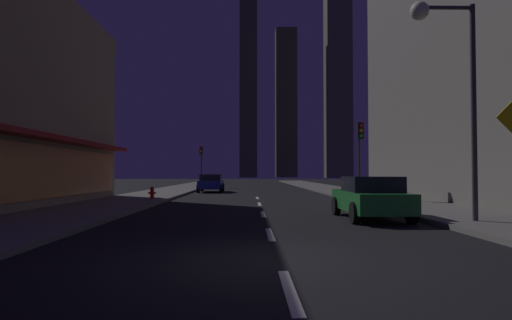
# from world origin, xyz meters

# --- Properties ---
(ground_plane) EXTENTS (78.00, 136.00, 0.10)m
(ground_plane) POSITION_xyz_m (0.00, 32.00, -0.05)
(ground_plane) COLOR black
(sidewalk_right) EXTENTS (4.00, 76.00, 0.15)m
(sidewalk_right) POSITION_xyz_m (7.00, 32.00, 0.07)
(sidewalk_right) COLOR #605E59
(sidewalk_right) RESTS_ON ground
(sidewalk_left) EXTENTS (4.00, 76.00, 0.15)m
(sidewalk_left) POSITION_xyz_m (-7.00, 32.00, 0.07)
(sidewalk_left) COLOR #605E59
(sidewalk_left) RESTS_ON ground
(lane_marking_center) EXTENTS (0.16, 23.00, 0.01)m
(lane_marking_center) POSITION_xyz_m (0.00, 8.40, 0.01)
(lane_marking_center) COLOR silver
(lane_marking_center) RESTS_ON ground
(skyscraper_distant_tall) EXTENTS (5.79, 5.41, 61.81)m
(skyscraper_distant_tall) POSITION_xyz_m (-0.63, 133.76, 30.90)
(skyscraper_distant_tall) COLOR #4C4839
(skyscraper_distant_tall) RESTS_ON ground
(skyscraper_distant_mid) EXTENTS (7.42, 7.11, 52.73)m
(skyscraper_distant_mid) POSITION_xyz_m (12.81, 143.76, 26.36)
(skyscraper_distant_mid) COLOR #474335
(skyscraper_distant_mid) RESTS_ON ground
(skyscraper_distant_short) EXTENTS (7.49, 6.92, 62.19)m
(skyscraper_distant_short) POSITION_xyz_m (26.49, 120.14, 31.10)
(skyscraper_distant_short) COLOR #65604B
(skyscraper_distant_short) RESTS_ON ground
(car_parked_near) EXTENTS (1.98, 4.24, 1.45)m
(car_parked_near) POSITION_xyz_m (3.60, 6.72, 0.74)
(car_parked_near) COLOR #1E722D
(car_parked_near) RESTS_ON ground
(car_parked_far) EXTENTS (1.98, 4.24, 1.45)m
(car_parked_far) POSITION_xyz_m (-3.60, 27.07, 0.74)
(car_parked_far) COLOR navy
(car_parked_far) RESTS_ON ground
(fire_hydrant_far_left) EXTENTS (0.42, 0.30, 0.65)m
(fire_hydrant_far_left) POSITION_xyz_m (-5.90, 16.09, 0.45)
(fire_hydrant_far_left) COLOR red
(fire_hydrant_far_left) RESTS_ON sidewalk_left
(traffic_light_near_right) EXTENTS (0.32, 0.48, 4.20)m
(traffic_light_near_right) POSITION_xyz_m (5.50, 15.29, 3.19)
(traffic_light_near_right) COLOR #2D2D2D
(traffic_light_near_right) RESTS_ON sidewalk_right
(traffic_light_far_left) EXTENTS (0.32, 0.48, 4.20)m
(traffic_light_far_left) POSITION_xyz_m (-5.50, 36.95, 3.19)
(traffic_light_far_left) COLOR #2D2D2D
(traffic_light_far_left) RESTS_ON sidewalk_left
(street_lamp_right) EXTENTS (1.96, 0.56, 6.58)m
(street_lamp_right) POSITION_xyz_m (5.38, 4.88, 5.07)
(street_lamp_right) COLOR #38383D
(street_lamp_right) RESTS_ON sidewalk_right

